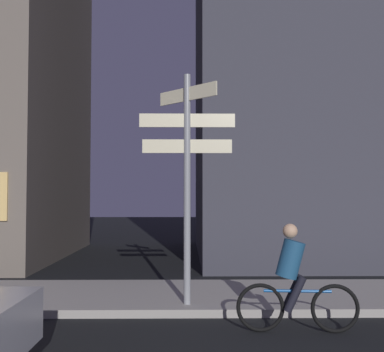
% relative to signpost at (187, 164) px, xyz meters
% --- Properties ---
extents(sidewalk_kerb, '(40.00, 2.75, 0.14)m').
position_rel_signpost_xyz_m(sidewalk_kerb, '(0.87, 0.96, -2.52)').
color(sidewalk_kerb, '#9E9991').
rests_on(sidewalk_kerb, ground_plane).
extents(signpost, '(1.69, 1.00, 4.04)m').
position_rel_signpost_xyz_m(signpost, '(0.00, 0.00, 0.00)').
color(signpost, gray).
rests_on(signpost, sidewalk_kerb).
extents(cyclist, '(1.82, 0.35, 1.61)m').
position_rel_signpost_xyz_m(cyclist, '(1.59, -1.23, -1.84)').
color(cyclist, black).
rests_on(cyclist, ground_plane).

